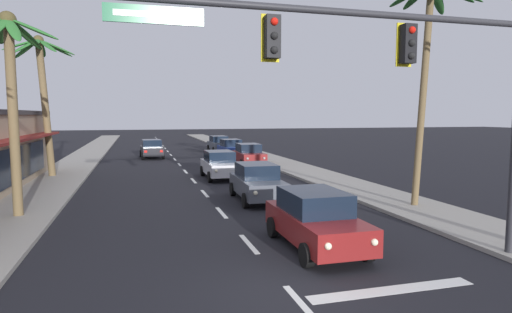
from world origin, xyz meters
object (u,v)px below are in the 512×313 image
(traffic_signal_mast, at_px, (413,70))
(sedan_oncoming_far, at_px, (152,149))
(sedan_fifth_in_queue, at_px, (220,165))
(palm_left_second, at_px, (10,73))
(sedan_parked_far_kerb, at_px, (219,144))
(sedan_lead_at_stop_bar, at_px, (315,219))
(sedan_third_in_queue, at_px, (257,182))
(sedan_parked_mid_kerb, at_px, (249,154))
(palm_right_second, at_px, (428,29))
(sedan_parked_nearest_kerb, at_px, (231,148))
(palm_left_third, at_px, (42,79))

(traffic_signal_mast, bearing_deg, sedan_oncoming_far, 99.70)
(sedan_fifth_in_queue, xyz_separation_m, palm_left_second, (-9.24, -8.16, 4.54))
(sedan_parked_far_kerb, bearing_deg, palm_left_second, -115.23)
(sedan_lead_at_stop_bar, bearing_deg, sedan_parked_far_kerb, 84.11)
(sedan_lead_at_stop_bar, bearing_deg, sedan_third_in_queue, 87.90)
(sedan_parked_mid_kerb, height_order, palm_right_second, palm_right_second)
(traffic_signal_mast, relative_size, sedan_parked_far_kerb, 2.32)
(sedan_lead_at_stop_bar, height_order, palm_left_second, palm_left_second)
(traffic_signal_mast, distance_m, sedan_parked_nearest_kerb, 29.37)
(palm_left_second, bearing_deg, sedan_lead_at_stop_bar, -33.62)
(traffic_signal_mast, xyz_separation_m, palm_left_second, (-10.86, 8.40, 0.43))
(sedan_lead_at_stop_bar, distance_m, palm_left_third, 20.93)
(sedan_oncoming_far, relative_size, palm_right_second, 0.48)
(sedan_parked_mid_kerb, xyz_separation_m, sedan_parked_far_kerb, (0.09, 12.83, 0.00))
(sedan_parked_far_kerb, height_order, palm_left_second, palm_left_second)
(sedan_parked_far_kerb, distance_m, palm_left_third, 21.67)
(sedan_third_in_queue, height_order, palm_right_second, palm_right_second)
(sedan_lead_at_stop_bar, distance_m, palm_right_second, 9.98)
(sedan_parked_far_kerb, bearing_deg, palm_right_second, -84.01)
(sedan_oncoming_far, xyz_separation_m, sedan_parked_mid_kerb, (7.03, -7.88, 0.00))
(sedan_fifth_in_queue, bearing_deg, sedan_parked_far_kerb, 79.44)
(sedan_lead_at_stop_bar, distance_m, sedan_fifth_in_queue, 14.36)
(traffic_signal_mast, height_order, sedan_lead_at_stop_bar, traffic_signal_mast)
(palm_left_second, bearing_deg, sedan_oncoming_far, 75.68)
(sedan_parked_mid_kerb, bearing_deg, sedan_parked_nearest_kerb, 90.05)
(sedan_third_in_queue, bearing_deg, palm_left_third, 136.17)
(traffic_signal_mast, distance_m, sedan_third_in_queue, 10.32)
(sedan_third_in_queue, bearing_deg, sedan_fifth_in_queue, 92.82)
(sedan_third_in_queue, height_order, sedan_parked_nearest_kerb, same)
(sedan_lead_at_stop_bar, relative_size, sedan_parked_nearest_kerb, 0.99)
(sedan_parked_far_kerb, height_order, palm_right_second, palm_right_second)
(sedan_parked_nearest_kerb, xyz_separation_m, palm_right_second, (3.18, -22.96, 6.49))
(traffic_signal_mast, relative_size, sedan_oncoming_far, 2.32)
(sedan_fifth_in_queue, bearing_deg, palm_left_third, 163.50)
(sedan_fifth_in_queue, height_order, sedan_parked_nearest_kerb, same)
(palm_left_second, bearing_deg, sedan_fifth_in_queue, 41.46)
(sedan_parked_mid_kerb, relative_size, palm_right_second, 0.47)
(sedan_third_in_queue, distance_m, palm_left_second, 10.66)
(palm_right_second, bearing_deg, sedan_lead_at_stop_bar, -149.35)
(palm_left_third, bearing_deg, sedan_third_in_queue, -43.83)
(sedan_parked_far_kerb, relative_size, palm_left_third, 0.52)
(sedan_lead_at_stop_bar, xyz_separation_m, palm_right_second, (6.52, 3.86, 6.49))
(sedan_parked_mid_kerb, bearing_deg, palm_left_second, -131.67)
(traffic_signal_mast, bearing_deg, sedan_lead_at_stop_bar, 124.93)
(sedan_parked_far_kerb, bearing_deg, sedan_parked_mid_kerb, -90.38)
(sedan_parked_far_kerb, bearing_deg, palm_left_third, -131.08)
(sedan_oncoming_far, xyz_separation_m, sedan_parked_far_kerb, (7.12, 4.95, 0.00))
(sedan_oncoming_far, distance_m, palm_right_second, 27.28)
(sedan_parked_nearest_kerb, distance_m, sedan_parked_far_kerb, 6.45)
(sedan_fifth_in_queue, bearing_deg, sedan_parked_mid_kerb, 60.52)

